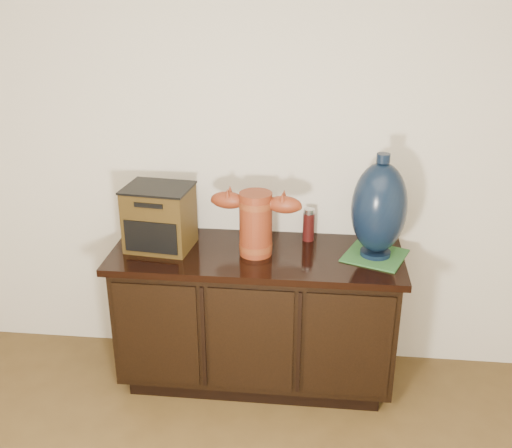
# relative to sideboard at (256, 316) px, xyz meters

# --- Properties ---
(sideboard) EXTENTS (1.46, 0.56, 0.75)m
(sideboard) POSITION_rel_sideboard_xyz_m (0.00, 0.00, 0.00)
(sideboard) COLOR black
(sideboard) RESTS_ON ground
(terracotta_vessel) EXTENTS (0.46, 0.18, 0.32)m
(terracotta_vessel) POSITION_rel_sideboard_xyz_m (-0.00, -0.01, 0.55)
(terracotta_vessel) COLOR maroon
(terracotta_vessel) RESTS_ON sideboard
(tv_radio) EXTENTS (0.35, 0.30, 0.32)m
(tv_radio) POSITION_rel_sideboard_xyz_m (-0.49, 0.01, 0.53)
(tv_radio) COLOR #39280E
(tv_radio) RESTS_ON sideboard
(green_mat) EXTENTS (0.36, 0.36, 0.01)m
(green_mat) POSITION_rel_sideboard_xyz_m (0.59, 0.02, 0.37)
(green_mat) COLOR #295C2A
(green_mat) RESTS_ON sideboard
(lamp_base) EXTENTS (0.35, 0.35, 0.52)m
(lamp_base) POSITION_rel_sideboard_xyz_m (0.59, 0.02, 0.62)
(lamp_base) COLOR black
(lamp_base) RESTS_ON green_mat
(spray_can) EXTENTS (0.06, 0.06, 0.17)m
(spray_can) POSITION_rel_sideboard_xyz_m (0.25, 0.18, 0.45)
(spray_can) COLOR #54100E
(spray_can) RESTS_ON sideboard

